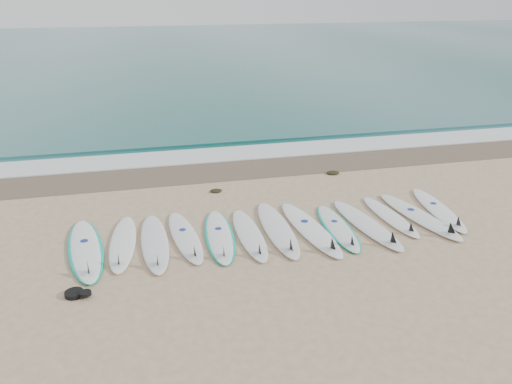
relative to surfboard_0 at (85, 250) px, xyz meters
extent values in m
plane|color=tan|center=(4.01, -0.02, -0.05)|extent=(120.00, 120.00, 0.00)
cube|color=#256464|center=(4.01, 32.48, -0.04)|extent=(120.00, 55.00, 0.03)
cube|color=brown|center=(4.01, 4.08, -0.05)|extent=(120.00, 1.80, 0.01)
cube|color=silver|center=(4.01, 5.48, -0.03)|extent=(120.00, 1.40, 0.04)
cube|color=#256464|center=(4.01, 6.98, 0.00)|extent=(120.00, 1.00, 0.10)
ellipsoid|color=white|center=(-0.01, 0.05, 0.00)|extent=(0.97, 2.84, 0.09)
ellipsoid|color=#00C09F|center=(-0.01, 0.05, -0.01)|extent=(1.07, 2.88, 0.06)
cone|color=black|center=(0.14, -0.96, 0.16)|extent=(0.28, 0.33, 0.30)
cylinder|color=navy|center=(-0.04, 0.31, 0.04)|extent=(0.18, 0.18, 0.01)
ellipsoid|color=white|center=(0.73, 0.16, -0.01)|extent=(0.67, 2.54, 0.08)
cone|color=black|center=(0.67, -0.76, 0.14)|extent=(0.23, 0.28, 0.27)
ellipsoid|color=silver|center=(1.37, 0.03, -0.01)|extent=(0.61, 2.68, 0.09)
cone|color=black|center=(1.39, -0.95, 0.15)|extent=(0.23, 0.29, 0.28)
ellipsoid|color=white|center=(2.00, 0.14, -0.01)|extent=(0.80, 2.55, 0.08)
cone|color=black|center=(2.11, -0.77, 0.14)|extent=(0.24, 0.29, 0.27)
cylinder|color=navy|center=(1.98, 0.38, 0.03)|extent=(0.16, 0.16, 0.01)
ellipsoid|color=white|center=(2.72, 0.02, -0.01)|extent=(0.68, 2.54, 0.08)
ellipsoid|color=#00C09F|center=(2.72, 0.02, -0.02)|extent=(0.77, 2.56, 0.06)
cone|color=black|center=(2.66, -0.89, 0.14)|extent=(0.23, 0.28, 0.27)
cylinder|color=navy|center=(2.74, 0.26, 0.03)|extent=(0.15, 0.15, 0.01)
ellipsoid|color=white|center=(3.35, -0.06, -0.01)|extent=(0.55, 2.51, 0.08)
cone|color=black|center=(3.36, -0.97, 0.14)|extent=(0.21, 0.27, 0.27)
ellipsoid|color=silver|center=(4.00, 0.05, 0.00)|extent=(0.60, 2.81, 0.09)
cone|color=black|center=(4.00, -0.98, 0.16)|extent=(0.24, 0.30, 0.30)
ellipsoid|color=white|center=(4.69, -0.11, 0.00)|extent=(0.91, 2.88, 0.09)
cone|color=black|center=(4.81, -1.14, 0.16)|extent=(0.27, 0.33, 0.30)
cylinder|color=navy|center=(4.66, 0.16, 0.04)|extent=(0.18, 0.18, 0.01)
ellipsoid|color=white|center=(5.31, -0.18, -0.01)|extent=(0.59, 2.38, 0.08)
ellipsoid|color=#00C09F|center=(5.31, -0.18, -0.02)|extent=(0.67, 2.40, 0.05)
cone|color=black|center=(5.28, -1.04, 0.13)|extent=(0.21, 0.26, 0.25)
cylinder|color=navy|center=(5.32, 0.04, 0.03)|extent=(0.14, 0.14, 0.01)
ellipsoid|color=white|center=(5.98, -0.18, -0.01)|extent=(0.92, 2.77, 0.09)
cone|color=black|center=(6.11, -1.17, 0.15)|extent=(0.27, 0.32, 0.29)
ellipsoid|color=white|center=(6.69, 0.08, -0.01)|extent=(0.64, 2.34, 0.07)
cone|color=black|center=(6.75, -0.76, 0.12)|extent=(0.21, 0.26, 0.25)
ellipsoid|color=white|center=(7.34, -0.06, -0.01)|extent=(1.04, 2.82, 0.09)
cone|color=black|center=(7.51, -1.06, 0.16)|extent=(0.28, 0.33, 0.29)
cylinder|color=navy|center=(7.29, 0.20, 0.04)|extent=(0.18, 0.18, 0.01)
ellipsoid|color=white|center=(7.99, 0.17, -0.01)|extent=(0.79, 2.61, 0.08)
cone|color=black|center=(7.89, -0.76, 0.14)|extent=(0.24, 0.29, 0.27)
cylinder|color=navy|center=(8.01, 0.41, 0.03)|extent=(0.16, 0.16, 0.01)
ellipsoid|color=black|center=(3.04, 2.53, -0.02)|extent=(0.31, 0.24, 0.06)
ellipsoid|color=black|center=(6.48, 3.09, -0.02)|extent=(0.37, 0.29, 0.07)
cylinder|color=black|center=(-0.07, -1.55, -0.01)|extent=(0.32, 0.32, 0.08)
cylinder|color=black|center=(0.13, -1.65, 0.03)|extent=(0.20, 0.20, 0.06)
camera|label=1|loc=(1.34, -9.33, 4.91)|focal=35.00mm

